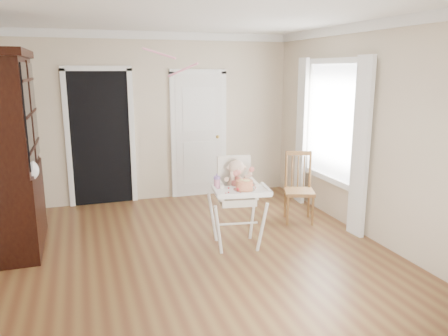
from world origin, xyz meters
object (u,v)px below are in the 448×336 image
object	(u,v)px
sippy_cup	(217,182)
china_cabinet	(11,153)
cake	(244,185)
high_chair	(237,192)
dining_chair	(299,189)

from	to	relation	value
sippy_cup	china_cabinet	size ratio (longest dim) A/B	0.08
sippy_cup	china_cabinet	bearing A→B (deg)	158.56
cake	sippy_cup	bearing A→B (deg)	149.38
high_chair	cake	world-z (taller)	high_chair
dining_chair	sippy_cup	bearing A→B (deg)	-134.51
cake	sippy_cup	xyz separation A→B (m)	(-0.28, 0.16, 0.02)
cake	sippy_cup	size ratio (longest dim) A/B	1.37
cake	china_cabinet	size ratio (longest dim) A/B	0.11
high_chair	sippy_cup	distance (m)	0.33
sippy_cup	dining_chair	xyz separation A→B (m)	(1.44, 0.68, -0.40)
sippy_cup	dining_chair	distance (m)	1.64
cake	china_cabinet	distance (m)	2.75
cake	sippy_cup	distance (m)	0.32
china_cabinet	high_chair	bearing A→B (deg)	-17.53
high_chair	china_cabinet	size ratio (longest dim) A/B	0.48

